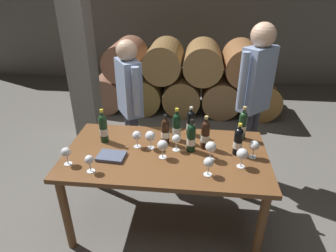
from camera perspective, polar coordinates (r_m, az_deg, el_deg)
ground_plane at (r=2.92m, az=-0.43°, el=-17.87°), size 14.00×14.00×0.00m
cellar_back_wall at (r=6.27m, az=4.10°, el=21.53°), size 10.00×0.24×2.80m
barrel_stack at (r=4.88m, az=2.98°, el=9.38°), size 3.12×0.90×1.15m
stone_pillar at (r=4.01m, az=-17.24°, el=15.34°), size 0.32×0.32×2.60m
dining_table at (r=2.49m, az=-0.48°, el=-7.07°), size 1.70×0.90×0.76m
wine_bottle_0 at (r=2.55m, az=1.73°, el=-0.17°), size 0.07×0.07×0.31m
wine_bottle_1 at (r=2.66m, az=4.49°, el=0.67°), size 0.07×0.07×0.28m
wine_bottle_2 at (r=2.66m, az=14.50°, el=0.15°), size 0.07×0.07×0.32m
wine_bottle_3 at (r=2.59m, az=-12.65°, el=-0.39°), size 0.07×0.07×0.31m
wine_bottle_4 at (r=2.51m, az=-0.54°, el=-0.98°), size 0.07×0.07×0.28m
wine_bottle_5 at (r=2.43m, az=13.68°, el=-2.89°), size 0.07×0.07×0.28m
wine_bottle_6 at (r=2.41m, az=4.60°, el=-2.30°), size 0.07×0.07×0.29m
wine_bottle_7 at (r=2.46m, az=7.37°, el=-1.67°), size 0.07×0.07×0.30m
wine_glass_0 at (r=2.24m, az=-15.29°, el=-6.57°), size 0.07×0.07×0.14m
wine_glass_1 at (r=2.48m, az=-6.19°, el=-1.97°), size 0.08×0.08×0.15m
wine_glass_2 at (r=2.45m, az=-3.51°, el=-2.09°), size 0.09×0.09×0.16m
wine_glass_3 at (r=2.28m, az=14.47°, el=-5.47°), size 0.09×0.09×0.16m
wine_glass_4 at (r=2.42m, az=1.66°, el=-2.66°), size 0.07×0.07×0.15m
wine_glass_5 at (r=2.15m, az=8.03°, el=-7.26°), size 0.08×0.08×0.15m
wine_glass_6 at (r=2.32m, az=8.46°, el=-4.19°), size 0.09×0.09×0.16m
wine_glass_7 at (r=2.32m, az=-1.07°, el=-3.91°), size 0.09×0.09×0.16m
wine_glass_8 at (r=2.38m, az=-19.49°, el=-5.00°), size 0.08×0.08×0.15m
wine_glass_9 at (r=2.42m, az=16.69°, el=-3.81°), size 0.08×0.08×0.15m
tasting_notebook at (r=2.41m, az=-11.12°, el=-5.88°), size 0.23×0.18×0.03m
sommelier_presenting at (r=3.02m, az=16.77°, el=6.36°), size 0.38×0.36×1.72m
taster_seated_left at (r=3.06m, az=-7.54°, el=5.17°), size 0.32×0.43×1.54m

